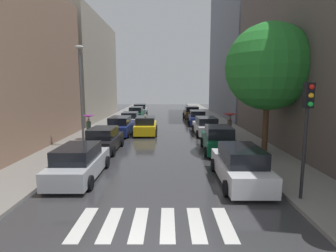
{
  "coord_description": "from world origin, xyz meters",
  "views": [
    {
      "loc": [
        0.46,
        -6.01,
        4.3
      ],
      "look_at": [
        0.46,
        17.02,
        0.88
      ],
      "focal_mm": 28.21,
      "sensor_mm": 36.0,
      "label": 1
    }
  ],
  "objects_px": {
    "parked_car_right_third": "(206,126)",
    "parked_car_left_third": "(120,126)",
    "taxi_midroad": "(146,126)",
    "traffic_light_right_corner": "(307,115)",
    "pedestrian_by_kerb": "(88,122)",
    "parked_car_left_nearest": "(79,163)",
    "parked_car_left_fourth": "(130,119)",
    "lamp_post_left": "(81,89)",
    "parked_car_left_fifth": "(136,114)",
    "parked_car_right_nearest": "(240,166)",
    "parked_car_right_fifth": "(191,113)",
    "pedestrian_near_tree": "(230,119)",
    "parked_car_left_sixth": "(140,110)",
    "parked_car_right_fourth": "(197,118)",
    "parked_car_right_second": "(218,140)",
    "street_tree_right": "(269,67)",
    "parked_car_left_second": "(104,140)"
  },
  "relations": [
    {
      "from": "parked_car_left_third",
      "to": "pedestrian_near_tree",
      "type": "relative_size",
      "value": 2.43
    },
    {
      "from": "parked_car_right_third",
      "to": "parked_car_right_fifth",
      "type": "height_order",
      "value": "parked_car_right_fifth"
    },
    {
      "from": "parked_car_left_fourth",
      "to": "parked_car_right_nearest",
      "type": "bearing_deg",
      "value": -158.16
    },
    {
      "from": "parked_car_right_nearest",
      "to": "parked_car_right_fifth",
      "type": "xyz_separation_m",
      "value": [
        -0.0,
        24.87,
        -0.02
      ]
    },
    {
      "from": "pedestrian_by_kerb",
      "to": "parked_car_left_sixth",
      "type": "bearing_deg",
      "value": 1.77
    },
    {
      "from": "parked_car_right_third",
      "to": "taxi_midroad",
      "type": "relative_size",
      "value": 1.03
    },
    {
      "from": "parked_car_left_second",
      "to": "pedestrian_by_kerb",
      "type": "bearing_deg",
      "value": 32.13
    },
    {
      "from": "parked_car_right_fifth",
      "to": "traffic_light_right_corner",
      "type": "relative_size",
      "value": 0.97
    },
    {
      "from": "parked_car_left_nearest",
      "to": "pedestrian_by_kerb",
      "type": "height_order",
      "value": "pedestrian_by_kerb"
    },
    {
      "from": "parked_car_left_third",
      "to": "parked_car_right_nearest",
      "type": "height_order",
      "value": "parked_car_right_nearest"
    },
    {
      "from": "parked_car_right_fifth",
      "to": "lamp_post_left",
      "type": "xyz_separation_m",
      "value": [
        -9.25,
        -17.98,
        3.37
      ]
    },
    {
      "from": "parked_car_right_fourth",
      "to": "pedestrian_near_tree",
      "type": "bearing_deg",
      "value": -166.87
    },
    {
      "from": "parked_car_left_second",
      "to": "parked_car_right_fourth",
      "type": "distance_m",
      "value": 14.82
    },
    {
      "from": "taxi_midroad",
      "to": "parked_car_left_fourth",
      "type": "bearing_deg",
      "value": 20.55
    },
    {
      "from": "taxi_midroad",
      "to": "pedestrian_by_kerb",
      "type": "height_order",
      "value": "pedestrian_by_kerb"
    },
    {
      "from": "parked_car_right_second",
      "to": "taxi_midroad",
      "type": "bearing_deg",
      "value": 41.98
    },
    {
      "from": "parked_car_left_nearest",
      "to": "parked_car_left_fifth",
      "type": "xyz_separation_m",
      "value": [
        -0.0,
        22.83,
        0.04
      ]
    },
    {
      "from": "taxi_midroad",
      "to": "pedestrian_near_tree",
      "type": "bearing_deg",
      "value": -108.57
    },
    {
      "from": "parked_car_left_fourth",
      "to": "taxi_midroad",
      "type": "bearing_deg",
      "value": -158.96
    },
    {
      "from": "pedestrian_by_kerb",
      "to": "parked_car_left_third",
      "type": "bearing_deg",
      "value": -27.22
    },
    {
      "from": "parked_car_left_fourth",
      "to": "parked_car_left_sixth",
      "type": "distance_m",
      "value": 10.88
    },
    {
      "from": "street_tree_right",
      "to": "parked_car_right_fifth",
      "type": "bearing_deg",
      "value": 98.51
    },
    {
      "from": "parked_car_left_fifth",
      "to": "parked_car_right_fourth",
      "type": "height_order",
      "value": "parked_car_left_fifth"
    },
    {
      "from": "parked_car_left_nearest",
      "to": "parked_car_left_fourth",
      "type": "bearing_deg",
      "value": -0.15
    },
    {
      "from": "parked_car_left_second",
      "to": "parked_car_left_third",
      "type": "bearing_deg",
      "value": 0.94
    },
    {
      "from": "parked_car_right_third",
      "to": "parked_car_left_fifth",
      "type": "bearing_deg",
      "value": 32.72
    },
    {
      "from": "parked_car_left_sixth",
      "to": "parked_car_right_second",
      "type": "bearing_deg",
      "value": -164.37
    },
    {
      "from": "street_tree_right",
      "to": "parked_car_left_second",
      "type": "bearing_deg",
      "value": 175.62
    },
    {
      "from": "parked_car_left_nearest",
      "to": "pedestrian_by_kerb",
      "type": "xyz_separation_m",
      "value": [
        -2.11,
        8.65,
        0.8
      ]
    },
    {
      "from": "taxi_midroad",
      "to": "traffic_light_right_corner",
      "type": "xyz_separation_m",
      "value": [
        7.03,
        -14.45,
        2.52
      ]
    },
    {
      "from": "parked_car_right_third",
      "to": "parked_car_left_third",
      "type": "bearing_deg",
      "value": 89.58
    },
    {
      "from": "parked_car_left_nearest",
      "to": "traffic_light_right_corner",
      "type": "height_order",
      "value": "traffic_light_right_corner"
    },
    {
      "from": "parked_car_left_fifth",
      "to": "pedestrian_by_kerb",
      "type": "distance_m",
      "value": 14.35
    },
    {
      "from": "parked_car_left_second",
      "to": "parked_car_left_fourth",
      "type": "relative_size",
      "value": 1.02
    },
    {
      "from": "parked_car_left_fourth",
      "to": "street_tree_right",
      "type": "distance_m",
      "value": 17.04
    },
    {
      "from": "pedestrian_near_tree",
      "to": "traffic_light_right_corner",
      "type": "height_order",
      "value": "traffic_light_right_corner"
    },
    {
      "from": "parked_car_right_third",
      "to": "parked_car_right_fifth",
      "type": "bearing_deg",
      "value": -0.78
    },
    {
      "from": "parked_car_left_sixth",
      "to": "taxi_midroad",
      "type": "relative_size",
      "value": 1.05
    },
    {
      "from": "lamp_post_left",
      "to": "taxi_midroad",
      "type": "bearing_deg",
      "value": 54.14
    },
    {
      "from": "parked_car_left_fifth",
      "to": "parked_car_right_third",
      "type": "xyz_separation_m",
      "value": [
        7.64,
        -11.15,
        -0.04
      ]
    },
    {
      "from": "parked_car_left_third",
      "to": "lamp_post_left",
      "type": "xyz_separation_m",
      "value": [
        -1.71,
        -5.18,
        3.37
      ]
    },
    {
      "from": "parked_car_left_third",
      "to": "parked_car_right_second",
      "type": "xyz_separation_m",
      "value": [
        7.66,
        -6.28,
        0.03
      ]
    },
    {
      "from": "parked_car_right_fifth",
      "to": "pedestrian_by_kerb",
      "type": "xyz_separation_m",
      "value": [
        -9.54,
        -15.65,
        0.78
      ]
    },
    {
      "from": "parked_car_right_second",
      "to": "parked_car_right_fourth",
      "type": "relative_size",
      "value": 0.99
    },
    {
      "from": "parked_car_left_fifth",
      "to": "taxi_midroad",
      "type": "relative_size",
      "value": 1.05
    },
    {
      "from": "taxi_midroad",
      "to": "traffic_light_right_corner",
      "type": "relative_size",
      "value": 1.05
    },
    {
      "from": "parked_car_left_nearest",
      "to": "parked_car_right_fourth",
      "type": "xyz_separation_m",
      "value": [
        7.53,
        18.05,
        0.02
      ]
    },
    {
      "from": "parked_car_left_second",
      "to": "parked_car_left_third",
      "type": "height_order",
      "value": "parked_car_left_third"
    },
    {
      "from": "parked_car_right_nearest",
      "to": "parked_car_right_third",
      "type": "relative_size",
      "value": 1.03
    },
    {
      "from": "lamp_post_left",
      "to": "parked_car_left_sixth",
      "type": "bearing_deg",
      "value": 85.38
    }
  ]
}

